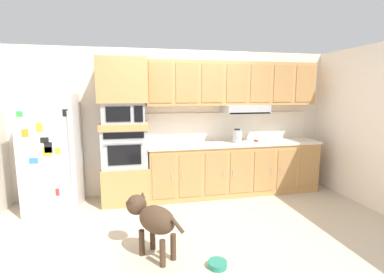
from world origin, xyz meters
name	(u,v)px	position (x,y,z in m)	size (l,w,h in m)	color
ground_plane	(192,215)	(0.00, 0.00, 0.00)	(9.60, 9.60, 0.00)	beige
back_kitchen_wall	(179,122)	(0.00, 1.11, 1.25)	(6.20, 0.12, 2.50)	silver
side_panel_right	(362,126)	(2.80, 0.00, 1.25)	(0.12, 7.10, 2.50)	white
refrigerator	(52,153)	(-2.01, 0.68, 0.88)	(0.76, 0.73, 1.76)	white
oven_base_cabinet	(126,183)	(-0.95, 0.75, 0.30)	(0.74, 0.62, 0.60)	tan
built_in_oven	(125,148)	(-0.95, 0.75, 0.90)	(0.70, 0.62, 0.60)	#A8AAAF
appliance_mid_shelf	(124,126)	(-0.95, 0.75, 1.25)	(0.74, 0.62, 0.10)	tan
microwave	(124,113)	(-0.95, 0.75, 1.46)	(0.64, 0.54, 0.32)	#A8AAAF
appliance_upper_cabinet	(122,81)	(-0.95, 0.75, 1.96)	(0.74, 0.62, 0.68)	tan
lower_cabinet_run	(234,169)	(0.93, 0.75, 0.44)	(3.00, 0.63, 0.88)	tan
countertop_slab	(235,143)	(0.93, 0.75, 0.90)	(3.04, 0.64, 0.04)	silver
backsplash_panel	(229,126)	(0.93, 1.04, 1.17)	(3.04, 0.02, 0.50)	white
upper_cabinet_with_hood	(234,85)	(0.94, 0.87, 1.90)	(3.00, 0.48, 0.88)	tan
screwdriver	(256,141)	(1.33, 0.74, 0.93)	(0.15, 0.14, 0.03)	red
electric_kettle	(237,136)	(0.95, 0.70, 1.03)	(0.17, 0.17, 0.24)	#A8AAAF
dog	(152,218)	(-0.65, -0.91, 0.43)	(0.61, 0.75, 0.65)	#473323
dog_food_bowl	(217,264)	(-0.01, -1.28, 0.03)	(0.20, 0.20, 0.06)	#267F66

